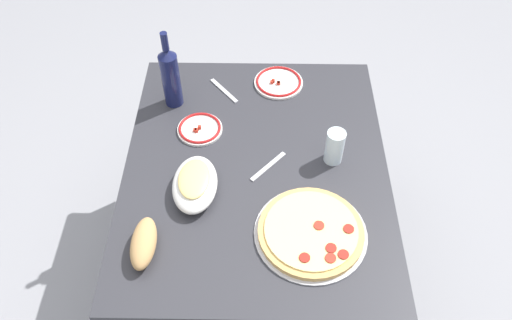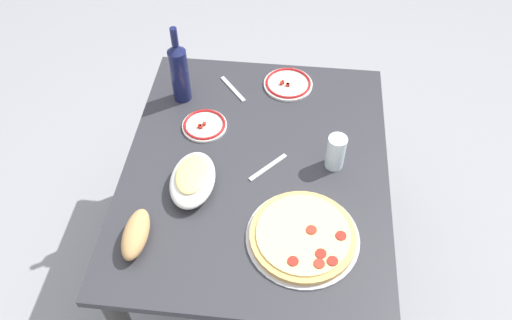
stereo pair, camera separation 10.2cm
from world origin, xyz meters
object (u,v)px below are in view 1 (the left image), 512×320
object	(u,v)px
side_plate_near	(200,129)
bread_loaf	(144,243)
water_glass	(335,147)
dining_table	(256,186)
baked_pasta_dish	(195,183)
wine_bottle	(170,76)
pepperoni_pizza	(311,232)
side_plate_far	(279,82)

from	to	relation	value
side_plate_near	bread_loaf	size ratio (longest dim) A/B	0.92
water_glass	dining_table	bearing A→B (deg)	-83.01
baked_pasta_dish	wine_bottle	size ratio (longest dim) A/B	0.74
side_plate_near	pepperoni_pizza	bearing A→B (deg)	40.96
pepperoni_pizza	side_plate_near	size ratio (longest dim) A/B	2.13
dining_table	pepperoni_pizza	size ratio (longest dim) A/B	3.14
pepperoni_pizza	side_plate_far	xyz separation A→B (m)	(-0.71, -0.09, -0.01)
pepperoni_pizza	side_plate_near	xyz separation A→B (m)	(-0.45, -0.39, -0.01)
wine_bottle	bread_loaf	distance (m)	0.67
baked_pasta_dish	bread_loaf	world-z (taller)	baked_pasta_dish
water_glass	side_plate_far	distance (m)	0.45
wine_bottle	side_plate_far	distance (m)	0.44
baked_pasta_dish	bread_loaf	distance (m)	0.26
water_glass	side_plate_far	world-z (taller)	water_glass
dining_table	wine_bottle	world-z (taller)	wine_bottle
pepperoni_pizza	side_plate_far	size ratio (longest dim) A/B	1.81
side_plate_near	side_plate_far	world-z (taller)	same
pepperoni_pizza	water_glass	bearing A→B (deg)	163.14
side_plate_far	water_glass	bearing A→B (deg)	24.94
dining_table	wine_bottle	distance (m)	0.52
side_plate_far	bread_loaf	world-z (taller)	bread_loaf
dining_table	baked_pasta_dish	bearing A→B (deg)	-60.80
wine_bottle	side_plate_far	size ratio (longest dim) A/B	1.64
side_plate_far	dining_table	bearing A→B (deg)	-11.11
pepperoni_pizza	side_plate_near	world-z (taller)	pepperoni_pizza
wine_bottle	side_plate_near	size ratio (longest dim) A/B	1.93
pepperoni_pizza	bread_loaf	world-z (taller)	bread_loaf
side_plate_near	bread_loaf	bearing A→B (deg)	-13.81
wine_bottle	water_glass	xyz separation A→B (m)	(0.29, 0.60, -0.07)
dining_table	bread_loaf	distance (m)	0.50
side_plate_near	dining_table	bearing A→B (deg)	51.58
pepperoni_pizza	side_plate_far	distance (m)	0.72
pepperoni_pizza	wine_bottle	bearing A→B (deg)	-140.08
side_plate_near	bread_loaf	world-z (taller)	bread_loaf
dining_table	baked_pasta_dish	size ratio (longest dim) A/B	4.68
wine_bottle	side_plate_near	xyz separation A→B (m)	(0.15, 0.11, -0.12)
water_glass	bread_loaf	world-z (taller)	water_glass
side_plate_far	bread_loaf	xyz separation A→B (m)	(0.77, -0.42, 0.03)
water_glass	bread_loaf	size ratio (longest dim) A/B	0.73
dining_table	baked_pasta_dish	xyz separation A→B (m)	(0.11, -0.20, 0.16)
baked_pasta_dish	side_plate_far	bearing A→B (deg)	152.30
wine_bottle	dining_table	bearing A→B (deg)	45.45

